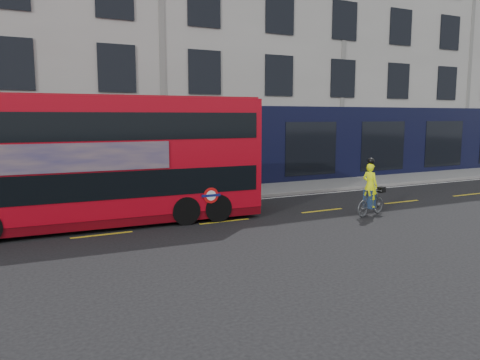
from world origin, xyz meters
TOP-DOWN VIEW (x-y plane):
  - ground at (0.00, 0.00)m, footprint 120.00×120.00m
  - pavement at (0.00, 6.50)m, footprint 60.00×3.00m
  - kerb at (0.00, 5.00)m, footprint 60.00×0.12m
  - building_terrace at (0.00, 12.94)m, footprint 50.00×10.07m
  - road_edge_line at (0.00, 4.70)m, footprint 58.00×0.10m
  - lane_dashes at (0.00, 1.50)m, footprint 58.00×0.12m
  - bus at (-3.64, 2.78)m, footprint 10.33×2.75m
  - cyclist at (5.00, 0.04)m, footprint 1.62×0.82m

SIDE VIEW (x-z plane):
  - ground at x=0.00m, z-range 0.00..0.00m
  - road_edge_line at x=0.00m, z-range 0.00..0.01m
  - lane_dashes at x=0.00m, z-range 0.00..0.01m
  - pavement at x=0.00m, z-range 0.00..0.12m
  - kerb at x=0.00m, z-range 0.00..0.13m
  - cyclist at x=5.00m, z-range -0.34..1.72m
  - bus at x=-3.64m, z-range 0.05..4.18m
  - building_terrace at x=0.00m, z-range -0.01..14.99m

